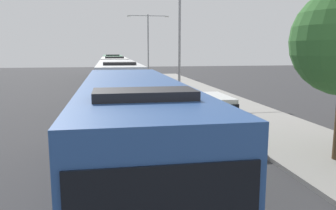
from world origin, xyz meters
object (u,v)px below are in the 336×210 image
Objects in this scene: bus_lead at (133,132)px; white_suv at (209,115)px; streetlamp_mid at (180,30)px; streetlamp_far at (148,38)px; bus_middle at (114,71)px; bus_fourth_in_line at (113,65)px; bus_second_in_line at (118,84)px.

bus_lead reaches higher than white_suv.
streetlamp_mid is 22.74m from streetlamp_far.
bus_middle and bus_fourth_in_line have the same top height.
streetlamp_mid is at bearing 74.50° from bus_lead.
streetlamp_far reaches higher than bus_middle.
bus_second_in_line is 1.13× the size of bus_middle.
bus_lead is at bearing -90.00° from bus_middle.
bus_lead is 13.13m from bus_second_in_line.
bus_middle is at bearing 90.00° from bus_second_in_line.
bus_fourth_in_line is 1.24× the size of streetlamp_far.
white_suv is 0.54× the size of streetlamp_far.
white_suv is (3.70, 5.01, -0.66)m from bus_lead.
bus_lead and bus_middle have the same top height.
white_suv is 0.54× the size of streetlamp_mid.
bus_second_in_line and bus_fourth_in_line have the same top height.
bus_middle is at bearing 126.72° from streetlamp_mid.
bus_middle reaches higher than white_suv.
bus_second_in_line is at bearing -100.52° from streetlamp_far.
bus_fourth_in_line is at bearing 105.27° from streetlamp_mid.
streetlamp_far is at bearing 90.00° from streetlamp_mid.
streetlamp_far reaches higher than bus_lead.
bus_middle is at bearing 99.68° from white_suv.
streetlamp_mid is 1.00× the size of streetlamp_far.
bus_second_in_line is (0.00, 13.13, 0.00)m from bus_lead.
white_suv is (3.70, -34.22, -0.66)m from bus_fourth_in_line.
streetlamp_mid is (5.40, -19.78, 3.78)m from bus_fourth_in_line.
streetlamp_mid is at bearing -90.00° from streetlamp_far.
bus_middle is at bearing -90.00° from bus_fourth_in_line.
bus_fourth_in_line is at bearing 90.00° from bus_second_in_line.
streetlamp_far reaches higher than bus_fourth_in_line.
white_suv is 15.21m from streetlamp_mid.
bus_second_in_line is 13.56m from bus_middle.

